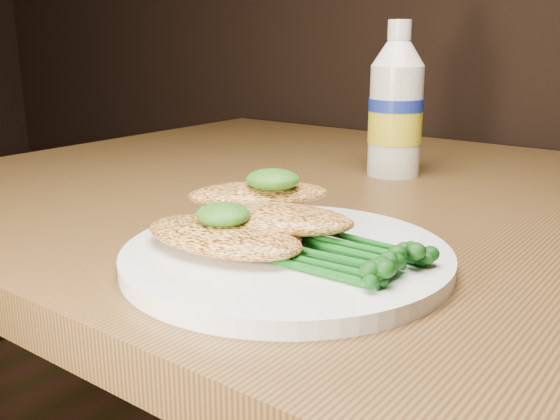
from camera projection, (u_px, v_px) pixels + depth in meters
The scene contains 8 objects.
plate at pixel (287, 257), 0.49m from camera, with size 0.25×0.25×0.01m, color white.
chicken_front at pixel (223, 236), 0.48m from camera, with size 0.14×0.07×0.02m, color #FAA94F.
chicken_mid at pixel (273, 218), 0.50m from camera, with size 0.13×0.07×0.02m, color #FAA94F.
chicken_back at pixel (259, 194), 0.54m from camera, with size 0.12×0.06×0.02m, color #FAA94F.
pesto_front at pixel (223, 214), 0.48m from camera, with size 0.04×0.04×0.02m, color #093608.
pesto_back at pixel (273, 179), 0.53m from camera, with size 0.05×0.04×0.02m, color #093608.
broccolini_bundle at pixel (345, 250), 0.45m from camera, with size 0.12×0.09×0.02m, color #135917, non-canonical shape.
mayo_bottle at pixel (396, 100), 0.77m from camera, with size 0.07×0.07×0.19m, color white, non-canonical shape.
Camera 1 is at (0.26, 0.44, 0.92)m, focal length 40.59 mm.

